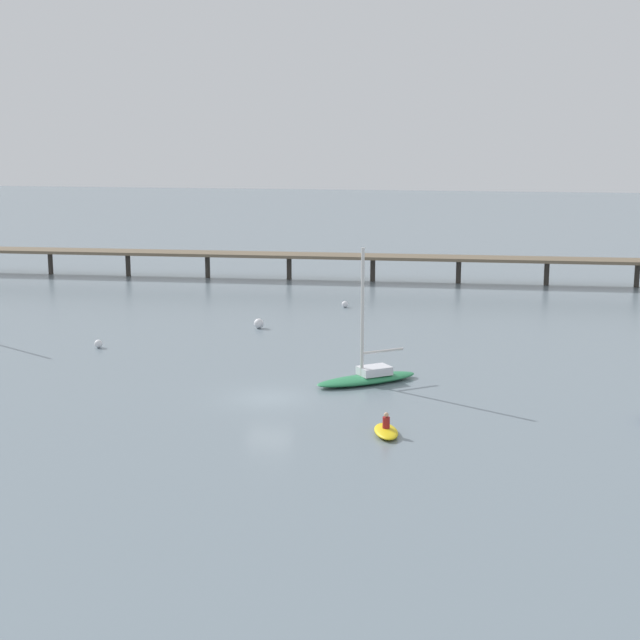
{
  "coord_description": "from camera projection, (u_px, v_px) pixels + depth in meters",
  "views": [
    {
      "loc": [
        12.18,
        -48.11,
        14.35
      ],
      "look_at": [
        0.0,
        15.01,
        1.5
      ],
      "focal_mm": 51.94,
      "sensor_mm": 36.0,
      "label": 1
    }
  ],
  "objects": [
    {
      "name": "dinghy_yellow",
      "position": [
        386.0,
        431.0,
        45.1
      ],
      "size": [
        1.75,
        2.7,
        1.14
      ],
      "color": "yellow",
      "rests_on": "ground_plane"
    },
    {
      "name": "mooring_buoy_outer",
      "position": [
        98.0,
        344.0,
        63.59
      ],
      "size": [
        0.56,
        0.56,
        0.56
      ],
      "primitive_type": "sphere",
      "color": "silver",
      "rests_on": "ground_plane"
    },
    {
      "name": "mooring_buoy_far",
      "position": [
        345.0,
        304.0,
        78.55
      ],
      "size": [
        0.54,
        0.54,
        0.54
      ],
      "primitive_type": "sphere",
      "color": "silver",
      "rests_on": "ground_plane"
    },
    {
      "name": "ground_plane",
      "position": [
        269.0,
        398.0,
        51.4
      ],
      "size": [
        400.0,
        400.0,
        0.0
      ],
      "primitive_type": "plane",
      "color": "slate"
    },
    {
      "name": "sailboat_green",
      "position": [
        368.0,
        375.0,
        54.52
      ],
      "size": [
        6.27,
        5.36,
        8.05
      ],
      "color": "#287F4C",
      "rests_on": "ground_plane"
    },
    {
      "name": "mooring_buoy_inner",
      "position": [
        259.0,
        323.0,
        70.01
      ],
      "size": [
        0.74,
        0.74,
        0.74
      ],
      "primitive_type": "sphere",
      "color": "silver",
      "rests_on": "ground_plane"
    },
    {
      "name": "pier",
      "position": [
        519.0,
        254.0,
        90.09
      ],
      "size": [
        87.06,
        7.82,
        5.65
      ],
      "color": "brown",
      "rests_on": "ground_plane"
    }
  ]
}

